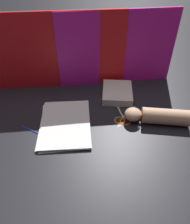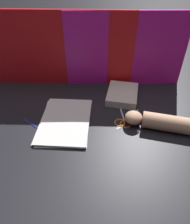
{
  "view_description": "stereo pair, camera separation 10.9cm",
  "coord_description": "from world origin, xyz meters",
  "views": [
    {
      "loc": [
        -0.07,
        -0.82,
        0.76
      ],
      "look_at": [
        0.02,
        0.01,
        0.06
      ],
      "focal_mm": 35.0,
      "sensor_mm": 36.0,
      "label": 1
    },
    {
      "loc": [
        0.04,
        -0.82,
        0.76
      ],
      "look_at": [
        0.02,
        0.01,
        0.06
      ],
      "focal_mm": 35.0,
      "sensor_mm": 36.0,
      "label": 2
    }
  ],
  "objects": [
    {
      "name": "ground_plane",
      "position": [
        0.0,
        0.0,
        0.0
      ],
      "size": [
        6.0,
        6.0,
        0.0
      ],
      "primitive_type": "plane",
      "color": "black"
    },
    {
      "name": "backdrop_panel_left",
      "position": [
        -0.19,
        0.38,
        0.22
      ],
      "size": [
        0.86,
        0.03,
        0.44
      ],
      "color": "red",
      "rests_on": "ground_plane"
    },
    {
      "name": "backdrop_panel_center",
      "position": [
        0.19,
        0.38,
        0.22
      ],
      "size": [
        0.7,
        0.04,
        0.44
      ],
      "color": "#D81E9E",
      "rests_on": "ground_plane"
    },
    {
      "name": "paper_stack",
      "position": [
        -0.13,
        0.0,
        0.01
      ],
      "size": [
        0.27,
        0.37,
        0.02
      ],
      "color": "white",
      "rests_on": "ground_plane"
    },
    {
      "name": "book_closed",
      "position": [
        0.18,
        0.22,
        0.02
      ],
      "size": [
        0.21,
        0.24,
        0.04
      ],
      "color": "silver",
      "rests_on": "ground_plane"
    },
    {
      "name": "scissors",
      "position": [
        0.17,
        0.02,
        0.0
      ],
      "size": [
        0.15,
        0.18,
        0.01
      ],
      "color": "silver",
      "rests_on": "ground_plane"
    },
    {
      "name": "hand_forearm",
      "position": [
        0.34,
        -0.03,
        0.04
      ],
      "size": [
        0.33,
        0.15,
        0.08
      ],
      "color": "tan",
      "rests_on": "ground_plane"
    },
    {
      "name": "paper_scrap_near",
      "position": [
        0.14,
        -0.04,
        0.0
      ],
      "size": [
        0.03,
        0.02,
        0.0
      ],
      "color": "white",
      "rests_on": "ground_plane"
    },
    {
      "name": "paper_scrap_mid",
      "position": [
        0.24,
        -0.06,
        0.0
      ],
      "size": [
        0.02,
        0.02,
        0.0
      ],
      "color": "white",
      "rests_on": "ground_plane"
    },
    {
      "name": "paper_scrap_far",
      "position": [
        0.27,
        -0.02,
        0.0
      ],
      "size": [
        0.01,
        0.03,
        0.0
      ],
      "color": "white",
      "rests_on": "ground_plane"
    },
    {
      "name": "pen",
      "position": [
        -0.29,
        -0.03,
        0.0
      ],
      "size": [
        0.13,
        0.1,
        0.01
      ],
      "color": "#2333B2",
      "rests_on": "ground_plane"
    }
  ]
}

